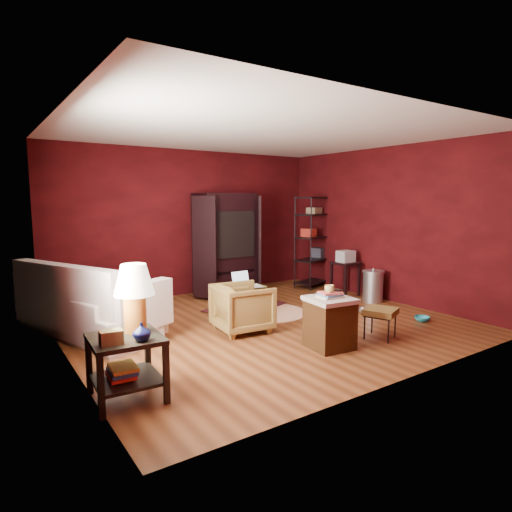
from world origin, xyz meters
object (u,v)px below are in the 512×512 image
at_px(sofa, 89,306).
at_px(wire_shelving, 314,238).
at_px(laptop_desk, 245,289).
at_px(side_table, 130,318).
at_px(tv_armoire, 226,242).
at_px(hamper, 330,322).
at_px(armchair, 242,305).

bearing_deg(sofa, wire_shelving, -98.61).
relative_size(sofa, laptop_desk, 3.00).
bearing_deg(side_table, sofa, 87.38).
relative_size(laptop_desk, tv_armoire, 0.36).
distance_m(laptop_desk, tv_armoire, 1.80).
height_order(laptop_desk, wire_shelving, wire_shelving).
bearing_deg(sofa, hamper, -151.31).
xyz_separation_m(sofa, laptop_desk, (2.28, -0.38, 0.02)).
relative_size(hamper, tv_armoire, 0.37).
distance_m(sofa, side_table, 2.14).
distance_m(side_table, wire_shelving, 5.73).
bearing_deg(laptop_desk, armchair, -127.58).
height_order(sofa, tv_armoire, tv_armoire).
bearing_deg(wire_shelving, laptop_desk, -172.57).
distance_m(sofa, hamper, 3.24).
bearing_deg(hamper, sofa, 137.09).
height_order(laptop_desk, tv_armoire, tv_armoire).
height_order(side_table, wire_shelving, wire_shelving).
relative_size(armchair, side_table, 0.59).
xyz_separation_m(sofa, armchair, (1.84, -1.01, -0.04)).
bearing_deg(laptop_desk, hamper, -89.52).
height_order(armchair, side_table, side_table).
xyz_separation_m(sofa, side_table, (-0.10, -2.11, 0.34)).
distance_m(tv_armoire, wire_shelving, 1.98).
xyz_separation_m(armchair, wire_shelving, (2.97, 1.84, 0.68)).
relative_size(hamper, laptop_desk, 1.04).
relative_size(side_table, wire_shelving, 0.66).
bearing_deg(wire_shelving, hamper, -146.92).
bearing_deg(wire_shelving, tv_armoire, 150.63).
bearing_deg(sofa, tv_armoire, -85.50).
xyz_separation_m(armchair, hamper, (0.53, -1.20, -0.04)).
xyz_separation_m(laptop_desk, tv_armoire, (0.59, 1.60, 0.59)).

